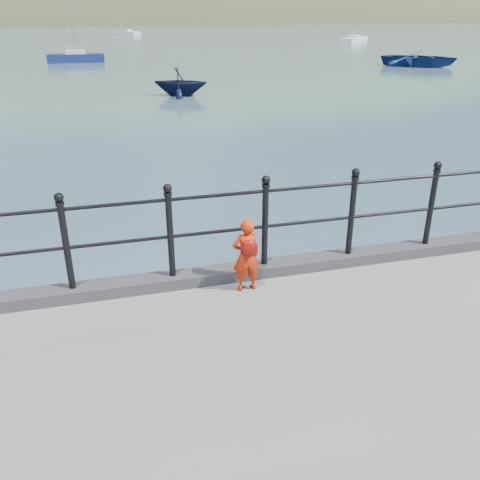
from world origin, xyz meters
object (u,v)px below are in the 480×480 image
object	(u,v)px
launch_blue	(419,58)
launch_navy	(180,82)
child	(246,255)
sailboat_port	(76,58)
sailboat_deep	(126,33)
railing	(219,220)
sailboat_far	(353,40)

from	to	relation	value
launch_blue	launch_navy	world-z (taller)	launch_navy
child	sailboat_port	size ratio (longest dim) A/B	0.13
launch_blue	launch_navy	xyz separation A→B (m)	(-20.96, -10.28, 0.12)
launch_blue	sailboat_deep	world-z (taller)	sailboat_deep
railing	child	world-z (taller)	railing
sailboat_far	sailboat_port	distance (m)	41.30
sailboat_far	sailboat_deep	bearing A→B (deg)	88.79
railing	launch_blue	world-z (taller)	railing
sailboat_far	sailboat_port	size ratio (longest dim) A/B	1.38
railing	launch_blue	bearing A→B (deg)	53.34
launch_blue	sailboat_port	size ratio (longest dim) A/B	0.83
sailboat_port	sailboat_deep	xyz separation A→B (m)	(7.43, 50.01, 0.00)
child	launch_navy	world-z (taller)	child
launch_blue	sailboat_port	distance (m)	28.76
launch_navy	sailboat_far	world-z (taller)	sailboat_far
sailboat_far	sailboat_deep	world-z (taller)	sailboat_far
railing	launch_navy	size ratio (longest dim) A/B	6.56
child	sailboat_far	size ratio (longest dim) A/B	0.10
launch_navy	sailboat_deep	bearing A→B (deg)	20.21
railing	launch_blue	xyz separation A→B (m)	(23.94, 32.16, -1.22)
child	sailboat_port	xyz separation A→B (m)	(-3.00, 43.23, -1.14)
child	sailboat_far	xyz separation A→B (m)	(33.27, 62.98, -1.13)
railing	child	bearing A→B (deg)	-52.59
railing	sailboat_deep	distance (m)	93.04
sailboat_far	railing	bearing A→B (deg)	-162.99
railing	sailboat_deep	xyz separation A→B (m)	(4.69, 92.91, -1.48)
launch_blue	sailboat_deep	xyz separation A→B (m)	(-19.25, 60.75, -0.26)
launch_navy	sailboat_port	size ratio (longest dim) A/B	0.39
railing	sailboat_deep	bearing A→B (deg)	87.11
sailboat_far	launch_blue	bearing A→B (deg)	-152.30
railing	sailboat_port	distance (m)	43.01
launch_blue	sailboat_deep	distance (m)	63.72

